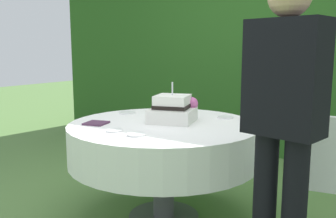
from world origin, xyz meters
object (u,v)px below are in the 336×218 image
serving_plate_left (136,134)px  serving_plate_right (114,130)px  cake_table (164,142)px  napkin_stack (96,123)px  serving_plate_near (127,113)px  garden_chair (333,172)px  wedding_cake (173,110)px  standing_person (283,119)px  serving_plate_far (225,117)px

serving_plate_left → serving_plate_right: same height
cake_table → napkin_stack: bearing=-143.0°
serving_plate_near → garden_chair: 1.64m
napkin_stack → garden_chair: 1.59m
cake_table → garden_chair: (1.14, 0.11, -0.05)m
wedding_cake → standing_person: bearing=-27.9°
serving_plate_right → standing_person: bearing=-0.6°
serving_plate_far → wedding_cake: bearing=-127.6°
serving_plate_near → serving_plate_far: same height
cake_table → standing_person: 1.11m
wedding_cake → standing_person: standing_person is taller
cake_table → garden_chair: bearing=5.6°
wedding_cake → garden_chair: 1.15m
wedding_cake → cake_table: bearing=-105.3°
serving_plate_near → napkin_stack: (0.10, -0.46, 0.00)m
cake_table → wedding_cake: bearing=74.7°
serving_plate_right → garden_chair: garden_chair is taller
cake_table → napkin_stack: 0.51m
serving_plate_far → standing_person: (0.69, -0.84, 0.20)m
cake_table → napkin_stack: size_ratio=9.35×
garden_chair → serving_plate_near: bearing=177.9°
serving_plate_far → serving_plate_left: bearing=-104.5°
cake_table → standing_person: standing_person is taller
napkin_stack → garden_chair: size_ratio=0.17×
wedding_cake → garden_chair: bearing=0.9°
serving_plate_right → standing_person: size_ratio=0.07×
cake_table → serving_plate_near: bearing=160.6°
serving_plate_near → standing_person: standing_person is taller
wedding_cake → serving_plate_far: size_ratio=3.14×
serving_plate_right → standing_person: (1.09, -0.01, 0.20)m
serving_plate_near → garden_chair: size_ratio=0.16×
serving_plate_near → standing_person: 1.58m
serving_plate_right → serving_plate_far: bearing=63.9°
napkin_stack → standing_person: standing_person is taller
wedding_cake → serving_plate_left: wedding_cake is taller
cake_table → serving_plate_right: size_ratio=12.53×
serving_plate_far → napkin_stack: bearing=-133.0°
serving_plate_left → standing_person: 0.93m
wedding_cake → garden_chair: (1.11, 0.02, -0.28)m
napkin_stack → standing_person: size_ratio=0.09×
serving_plate_left → napkin_stack: bearing=165.5°
cake_table → garden_chair: garden_chair is taller
serving_plate_far → standing_person: size_ratio=0.08×
wedding_cake → napkin_stack: (-0.41, -0.38, -0.08)m
serving_plate_near → serving_plate_right: (0.37, -0.57, 0.00)m
standing_person → serving_plate_right: bearing=179.4°
cake_table → wedding_cake: wedding_cake is taller
wedding_cake → serving_plate_far: bearing=52.4°
cake_table → serving_plate_left: 0.44m
serving_plate_far → garden_chair: garden_chair is taller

